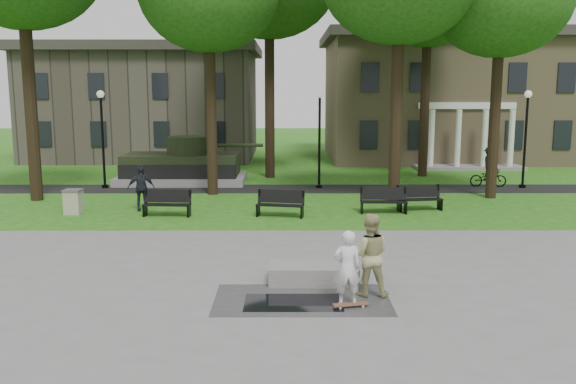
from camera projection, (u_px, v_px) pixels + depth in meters
name	position (u px, v px, depth m)	size (l,w,h in m)	color
ground	(324.00, 255.00, 17.75)	(120.00, 120.00, 0.00)	#1E5E16
plaza	(339.00, 317.00, 12.82)	(22.00, 16.00, 0.02)	gray
footpath	(309.00, 189.00, 29.59)	(44.00, 2.60, 0.01)	black
building_right	(444.00, 96.00, 42.71)	(17.00, 12.00, 8.60)	#9E8460
building_left	(147.00, 106.00, 43.26)	(15.00, 10.00, 7.20)	#4C443D
lamp_left	(102.00, 131.00, 29.39)	(0.36, 0.36, 4.73)	black
lamp_mid	(319.00, 131.00, 29.42)	(0.36, 0.36, 4.73)	black
lamp_right	(526.00, 131.00, 29.46)	(0.36, 0.36, 4.73)	black
tank_monument	(183.00, 166.00, 31.40)	(7.45, 3.40, 2.40)	gray
puddle	(293.00, 303.00, 13.68)	(2.20, 1.20, 0.00)	black
concrete_block	(313.00, 273.00, 15.10)	(2.20, 1.00, 0.45)	gray
skateboard	(351.00, 306.00, 13.40)	(0.78, 0.20, 0.07)	brown
skateboarder	(347.00, 268.00, 13.41)	(0.62, 0.41, 1.70)	silver
friend_watching	(369.00, 255.00, 14.02)	(0.94, 0.74, 1.94)	tan
pedestrian_walker	(141.00, 188.00, 24.14)	(1.06, 0.44, 1.81)	#22232D
cyclist	(489.00, 170.00, 30.10)	(1.81, 1.04, 1.99)	black
park_bench_0	(167.00, 202.00, 23.14)	(1.83, 0.65, 1.00)	black
park_bench_1	(280.00, 203.00, 23.05)	(1.85, 0.87, 1.00)	black
park_bench_2	(383.00, 200.00, 23.71)	(1.81, 0.57, 1.00)	black
park_bench_3	(419.00, 197.00, 24.25)	(1.85, 0.81, 1.00)	black
trash_bin	(73.00, 202.00, 23.53)	(0.68, 0.68, 0.96)	#B6B095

